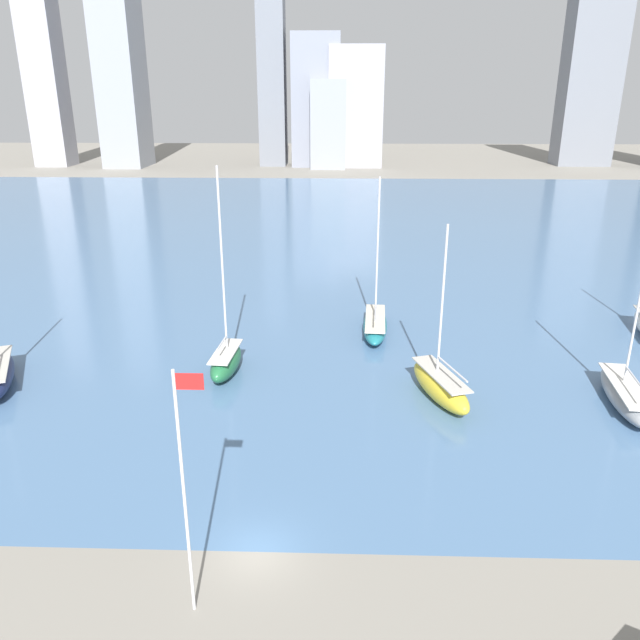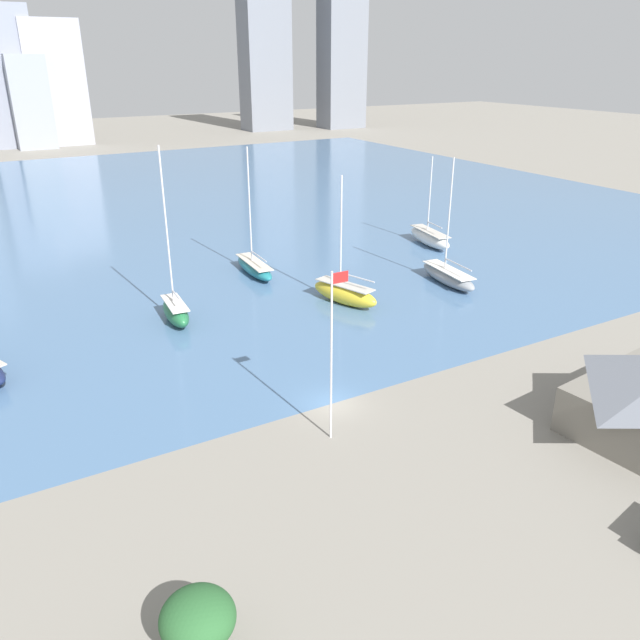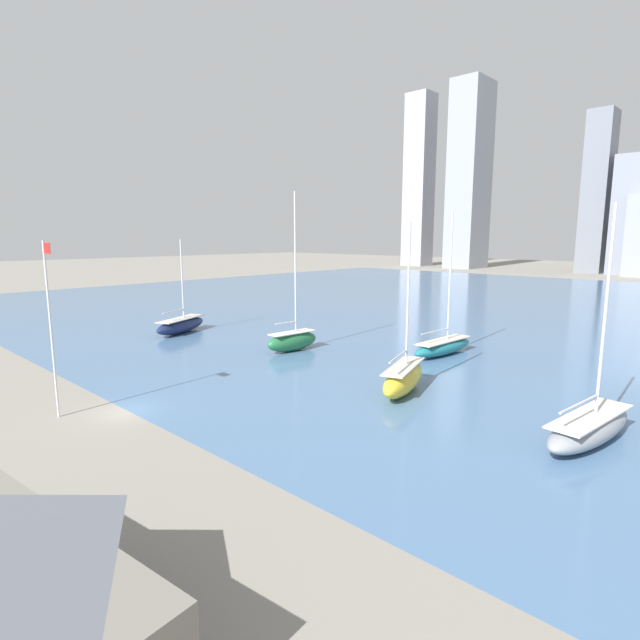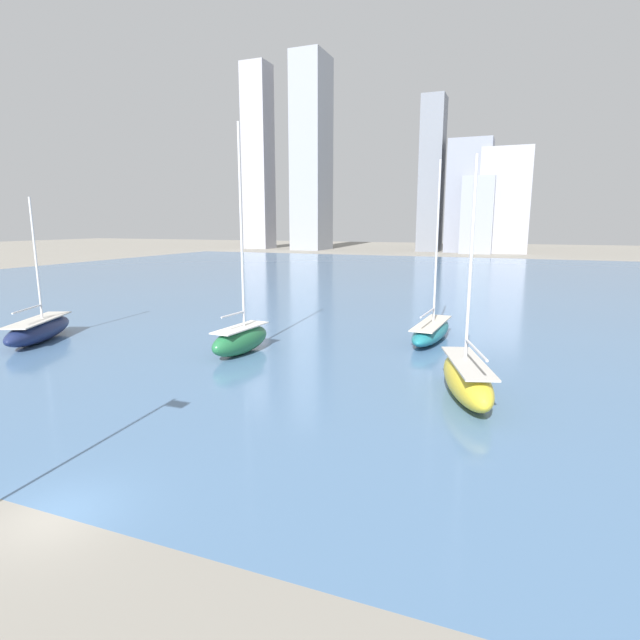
{
  "view_description": "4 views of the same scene",
  "coord_description": "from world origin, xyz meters",
  "px_view_note": "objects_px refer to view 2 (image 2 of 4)",
  "views": [
    {
      "loc": [
        4.0,
        -25.36,
        22.03
      ],
      "look_at": [
        2.57,
        19.54,
        5.32
      ],
      "focal_mm": 35.0,
      "sensor_mm": 36.0,
      "label": 1
    },
    {
      "loc": [
        -20.92,
        -34.51,
        23.87
      ],
      "look_at": [
        3.89,
        8.57,
        2.82
      ],
      "focal_mm": 35.0,
      "sensor_mm": 36.0,
      "label": 2
    },
    {
      "loc": [
        32.78,
        -15.13,
        12.12
      ],
      "look_at": [
        0.46,
        19.23,
        4.2
      ],
      "focal_mm": 28.0,
      "sensor_mm": 36.0,
      "label": 3
    },
    {
      "loc": [
        13.89,
        -10.87,
        9.66
      ],
      "look_at": [
        3.04,
        16.43,
        3.97
      ],
      "focal_mm": 28.0,
      "sensor_mm": 36.0,
      "label": 4
    }
  ],
  "objects_px": {
    "sailboat_white": "(430,238)",
    "flag_pole": "(332,352)",
    "sailboat_green": "(176,311)",
    "sailboat_teal": "(254,267)",
    "sailboat_gray": "(448,276)",
    "sailboat_yellow": "(345,293)"
  },
  "relations": [
    {
      "from": "sailboat_white",
      "to": "flag_pole",
      "type": "bearing_deg",
      "value": -127.47
    },
    {
      "from": "sailboat_green",
      "to": "sailboat_white",
      "type": "relative_size",
      "value": 1.41
    },
    {
      "from": "flag_pole",
      "to": "sailboat_teal",
      "type": "relative_size",
      "value": 0.81
    },
    {
      "from": "flag_pole",
      "to": "sailboat_gray",
      "type": "bearing_deg",
      "value": 36.21
    },
    {
      "from": "flag_pole",
      "to": "sailboat_white",
      "type": "distance_m",
      "value": 49.26
    },
    {
      "from": "sailboat_gray",
      "to": "sailboat_yellow",
      "type": "relative_size",
      "value": 1.06
    },
    {
      "from": "sailboat_green",
      "to": "sailboat_yellow",
      "type": "bearing_deg",
      "value": -8.94
    },
    {
      "from": "sailboat_gray",
      "to": "flag_pole",
      "type": "bearing_deg",
      "value": -137.07
    },
    {
      "from": "flag_pole",
      "to": "sailboat_green",
      "type": "relative_size",
      "value": 0.71
    },
    {
      "from": "sailboat_gray",
      "to": "sailboat_yellow",
      "type": "height_order",
      "value": "sailboat_gray"
    },
    {
      "from": "sailboat_teal",
      "to": "sailboat_white",
      "type": "bearing_deg",
      "value": 1.85
    },
    {
      "from": "sailboat_green",
      "to": "sailboat_gray",
      "type": "relative_size",
      "value": 1.19
    },
    {
      "from": "sailboat_teal",
      "to": "sailboat_yellow",
      "type": "height_order",
      "value": "sailboat_teal"
    },
    {
      "from": "flag_pole",
      "to": "sailboat_green",
      "type": "height_order",
      "value": "sailboat_green"
    },
    {
      "from": "sailboat_gray",
      "to": "sailboat_yellow",
      "type": "distance_m",
      "value": 13.52
    },
    {
      "from": "flag_pole",
      "to": "sailboat_green",
      "type": "bearing_deg",
      "value": 96.6
    },
    {
      "from": "sailboat_green",
      "to": "sailboat_yellow",
      "type": "xyz_separation_m",
      "value": [
        16.82,
        -4.0,
        -0.02
      ]
    },
    {
      "from": "sailboat_green",
      "to": "sailboat_yellow",
      "type": "relative_size",
      "value": 1.26
    },
    {
      "from": "sailboat_green",
      "to": "flag_pole",
      "type": "bearing_deg",
      "value": -78.98
    },
    {
      "from": "sailboat_teal",
      "to": "flag_pole",
      "type": "bearing_deg",
      "value": -102.66
    },
    {
      "from": "sailboat_yellow",
      "to": "sailboat_gray",
      "type": "bearing_deg",
      "value": -20.17
    },
    {
      "from": "sailboat_gray",
      "to": "sailboat_teal",
      "type": "bearing_deg",
      "value": 148.24
    }
  ]
}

